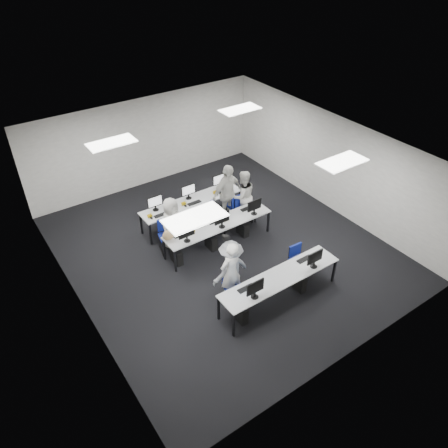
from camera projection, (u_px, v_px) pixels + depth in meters
room at (222, 203)px, 11.38m from camera, size 9.00×9.02×3.00m
ceiling_panels at (222, 152)px, 10.52m from camera, size 5.20×4.60×0.02m
desk_front at (280, 278)px, 10.26m from camera, size 3.20×0.70×0.73m
desk_mid at (218, 225)px, 12.00m from camera, size 3.20×0.70×0.73m
desk_back at (192, 202)px, 12.93m from camera, size 3.20×0.70×0.73m
equipment_front at (273, 292)px, 10.35m from camera, size 2.51×0.41×1.19m
equipment_mid at (213, 237)px, 12.08m from camera, size 2.91×0.41×1.19m
equipment_back at (197, 209)px, 13.22m from camera, size 2.91×0.41×1.19m
chair_0 at (232, 291)px, 10.50m from camera, size 0.54×0.56×0.86m
chair_1 at (298, 265)px, 11.29m from camera, size 0.42×0.45×0.82m
chair_2 at (168, 241)px, 12.03m from camera, size 0.56×0.59×0.93m
chair_3 at (213, 225)px, 12.62m from camera, size 0.60×0.63×0.99m
chair_4 at (243, 215)px, 13.14m from camera, size 0.45×0.48×0.83m
chair_5 at (174, 237)px, 12.25m from camera, size 0.42×0.45×0.83m
chair_6 at (205, 223)px, 12.77m from camera, size 0.50×0.54×0.92m
chair_7 at (234, 209)px, 13.35m from camera, size 0.47×0.50×0.88m
handbag at (169, 235)px, 11.32m from camera, size 0.35×0.23×0.28m
student_0 at (231, 272)px, 10.21m from camera, size 0.66×0.48×1.67m
student_1 at (243, 196)px, 12.99m from camera, size 0.88×0.74×1.61m
student_2 at (172, 223)px, 11.94m from camera, size 0.87×0.72×1.53m
student_3 at (227, 194)px, 12.82m from camera, size 1.16×0.62×1.88m
photographer at (231, 269)px, 10.39m from camera, size 1.04×0.65×1.56m
dslr_camera at (226, 238)px, 10.01m from camera, size 0.15×0.19×0.10m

